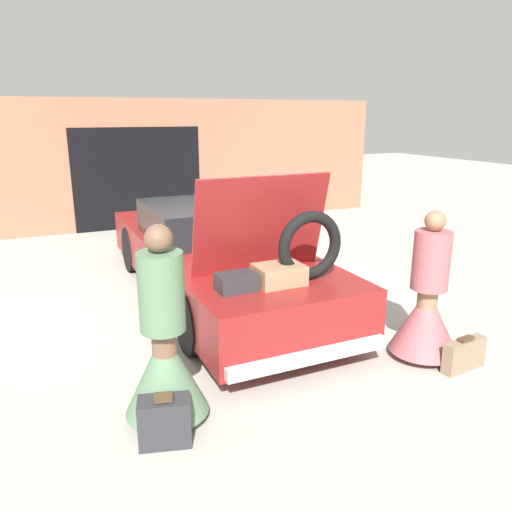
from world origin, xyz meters
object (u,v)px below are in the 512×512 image
suitcase_beside_left_person (165,421)px  suitcase_beside_right_person (464,355)px  person_right (426,308)px  car (213,255)px  person_left (165,355)px

suitcase_beside_left_person → suitcase_beside_right_person: 3.02m
person_right → suitcase_beside_left_person: 2.88m
suitcase_beside_left_person → suitcase_beside_right_person: size_ratio=0.86×
car → person_left: car is taller
person_left → person_right: (2.74, -0.02, -0.04)m
car → suitcase_beside_right_person: car is taller
person_right → suitcase_beside_right_person: bearing=-150.6°
person_right → suitcase_beside_left_person: person_right is taller
person_right → suitcase_beside_left_person: (-2.84, -0.29, -0.36)m
person_left → suitcase_beside_left_person: size_ratio=3.78×
suitcase_beside_right_person → person_left: bearing=172.1°
car → suitcase_beside_right_person: bearing=-63.3°
suitcase_beside_left_person → person_left: bearing=71.9°
person_right → suitcase_beside_right_person: size_ratio=3.02×
person_left → suitcase_beside_left_person: (-0.10, -0.31, -0.40)m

